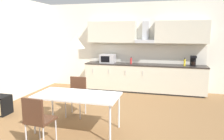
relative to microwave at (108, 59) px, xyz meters
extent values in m
cube|color=brown|center=(0.52, -2.67, -1.04)|extent=(8.12, 8.95, 0.02)
cube|color=silver|center=(0.52, 0.36, 0.39)|extent=(6.50, 0.10, 2.84)
cube|color=#333333|center=(1.19, 0.00, -1.01)|extent=(3.60, 0.57, 0.05)
cube|color=beige|center=(1.19, 0.00, -0.58)|extent=(3.75, 0.62, 0.81)
cube|color=#282321|center=(1.19, 0.00, -0.16)|extent=(3.77, 0.64, 0.03)
cube|color=silver|center=(-0.41, -0.32, -0.37)|extent=(0.01, 0.01, 0.14)
cube|color=silver|center=(0.12, -0.32, -0.37)|extent=(0.01, 0.01, 0.14)
cube|color=silver|center=(0.66, -0.32, -0.37)|extent=(0.01, 0.01, 0.14)
cube|color=silver|center=(1.19, -0.32, -0.37)|extent=(0.01, 0.01, 0.14)
cube|color=silver|center=(1.19, 0.30, 0.15)|extent=(3.75, 0.02, 0.59)
cube|color=beige|center=(0.11, 0.14, 0.86)|extent=(1.58, 0.34, 0.68)
cube|color=beige|center=(2.28, 0.14, 0.86)|extent=(1.58, 0.34, 0.68)
cube|color=#B7BABF|center=(1.19, 0.12, 0.57)|extent=(0.59, 0.40, 0.10)
cube|color=#B7BABF|center=(1.19, 0.23, 0.89)|extent=(0.20, 0.16, 0.63)
cube|color=#ADADB2|center=(0.00, 0.00, 0.00)|extent=(0.48, 0.34, 0.28)
cube|color=black|center=(-0.04, -0.17, 0.00)|extent=(0.29, 0.01, 0.20)
cube|color=black|center=(2.65, 0.00, -0.13)|extent=(0.18, 0.18, 0.02)
cylinder|color=black|center=(2.65, -0.01, -0.06)|extent=(0.12, 0.12, 0.12)
cube|color=black|center=(2.65, 0.06, 0.01)|extent=(0.16, 0.08, 0.30)
cube|color=black|center=(2.65, -0.01, 0.13)|extent=(0.18, 0.16, 0.06)
cylinder|color=red|center=(0.77, 0.01, -0.05)|extent=(0.06, 0.06, 0.19)
cylinder|color=black|center=(0.77, 0.01, 0.07)|extent=(0.02, 0.02, 0.04)
cylinder|color=yellow|center=(2.41, -0.04, -0.04)|extent=(0.06, 0.06, 0.20)
cylinder|color=black|center=(2.41, -0.04, 0.08)|extent=(0.02, 0.02, 0.04)
cube|color=white|center=(0.31, -3.16, -0.33)|extent=(1.59, 0.78, 0.04)
cylinder|color=silver|center=(-0.43, -3.49, -0.69)|extent=(0.04, 0.04, 0.69)
cylinder|color=silver|center=(1.04, -3.49, -0.69)|extent=(0.04, 0.04, 0.69)
cylinder|color=silver|center=(-0.43, -2.83, -0.69)|extent=(0.04, 0.04, 0.69)
cylinder|color=silver|center=(1.04, -2.83, -0.69)|extent=(0.04, 0.04, 0.69)
cube|color=#4C2D1E|center=(-0.05, -2.47, -0.58)|extent=(0.41, 0.41, 0.04)
cube|color=#4C2D1E|center=(-0.06, -2.29, -0.36)|extent=(0.38, 0.05, 0.40)
cylinder|color=silver|center=(0.12, -2.64, -0.82)|extent=(0.02, 0.02, 0.43)
cylinder|color=silver|center=(-0.22, -2.65, -0.82)|extent=(0.02, 0.02, 0.43)
cylinder|color=silver|center=(0.11, -2.30, -0.82)|extent=(0.02, 0.02, 0.43)
cylinder|color=silver|center=(-0.23, -2.31, -0.82)|extent=(0.02, 0.02, 0.43)
cube|color=#4C2D1E|center=(-0.05, -3.85, -0.58)|extent=(0.43, 0.43, 0.04)
cube|color=#4C2D1E|center=(-0.07, -4.03, -0.36)|extent=(0.38, 0.07, 0.40)
cylinder|color=silver|center=(-0.21, -3.67, -0.82)|extent=(0.02, 0.02, 0.43)
cylinder|color=silver|center=(0.13, -3.70, -0.82)|extent=(0.02, 0.02, 0.43)
cylinder|color=silver|center=(-0.23, -4.01, -0.82)|extent=(0.02, 0.02, 0.43)
cylinder|color=silver|center=(0.11, -4.04, -0.82)|extent=(0.02, 0.02, 0.43)
cone|color=silver|center=(0.31, -3.16, 0.67)|extent=(0.32, 0.32, 0.22)
camera|label=1|loc=(1.97, -6.85, 0.85)|focal=35.00mm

